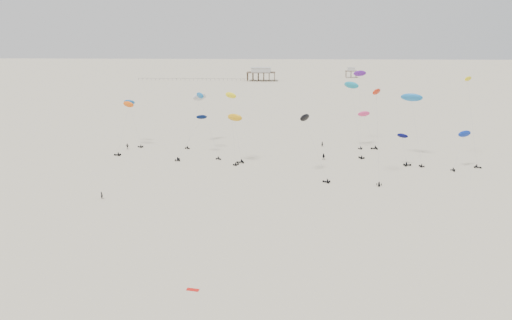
# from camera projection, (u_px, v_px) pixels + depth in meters

# --- Properties ---
(ground_plane) EXTENTS (900.00, 900.00, 0.00)m
(ground_plane) POSITION_uv_depth(u_px,v_px,m) (269.00, 113.00, 223.53)
(ground_plane) COLOR beige
(pavilion_main) EXTENTS (21.00, 13.00, 9.80)m
(pavilion_main) POSITION_uv_depth(u_px,v_px,m) (261.00, 75.00, 368.03)
(pavilion_main) COLOR brown
(pavilion_main) RESTS_ON ground
(pavilion_small) EXTENTS (9.00, 7.00, 8.00)m
(pavilion_small) POSITION_uv_depth(u_px,v_px,m) (351.00, 73.00, 393.67)
(pavilion_small) COLOR brown
(pavilion_small) RESTS_ON ground
(pier_fence) EXTENTS (80.20, 0.20, 1.50)m
(pier_fence) POSITION_uv_depth(u_px,v_px,m) (191.00, 79.00, 371.52)
(pier_fence) COLOR black
(pier_fence) RESTS_ON ground
(rig_0) EXTENTS (6.40, 7.15, 10.48)m
(rig_0) POSITION_uv_depth(u_px,v_px,m) (463.00, 140.00, 131.94)
(rig_0) COLOR black
(rig_0) RESTS_ON ground
(rig_1) EXTENTS (7.85, 12.83, 15.22)m
(rig_1) POSITION_uv_depth(u_px,v_px,m) (191.00, 136.00, 144.62)
(rig_1) COLOR black
(rig_1) RESTS_ON ground
(rig_2) EXTENTS (8.08, 12.88, 16.88)m
(rig_2) POSITION_uv_depth(u_px,v_px,m) (309.00, 131.00, 124.98)
(rig_2) COLOR black
(rig_2) RESTS_ON ground
(rig_3) EXTENTS (3.48, 12.26, 22.47)m
(rig_3) POSITION_uv_depth(u_px,v_px,m) (377.00, 117.00, 120.38)
(rig_3) COLOR black
(rig_3) RESTS_ON ground
(rig_4) EXTENTS (9.86, 15.97, 21.01)m
(rig_4) POSITION_uv_depth(u_px,v_px,m) (203.00, 106.00, 149.05)
(rig_4) COLOR black
(rig_4) RESTS_ON ground
(rig_5) EXTENTS (4.81, 15.90, 24.71)m
(rig_5) POSITION_uv_depth(u_px,v_px,m) (360.00, 84.00, 160.86)
(rig_5) COLOR black
(rig_5) RESTS_ON ground
(rig_6) EXTENTS (5.79, 15.12, 17.60)m
(rig_6) POSITION_uv_depth(u_px,v_px,m) (199.00, 101.00, 161.68)
(rig_6) COLOR black
(rig_6) RESTS_ON ground
(rig_7) EXTENTS (3.38, 15.78, 24.91)m
(rig_7) POSITION_uv_depth(u_px,v_px,m) (471.00, 110.00, 137.62)
(rig_7) COLOR black
(rig_7) RESTS_ON ground
(rig_8) EXTENTS (5.67, 18.11, 22.82)m
(rig_8) POSITION_uv_depth(u_px,v_px,m) (353.00, 94.00, 150.69)
(rig_8) COLOR black
(rig_8) RESTS_ON ground
(rig_9) EXTENTS (8.31, 10.07, 15.20)m
(rig_9) POSITION_uv_depth(u_px,v_px,m) (132.00, 112.00, 160.30)
(rig_9) COLOR black
(rig_9) RESTS_ON ground
(rig_10) EXTENTS (6.19, 9.25, 11.65)m
(rig_10) POSITION_uv_depth(u_px,v_px,m) (367.00, 124.00, 157.43)
(rig_10) COLOR black
(rig_10) RESTS_ON ground
(rig_11) EXTENTS (4.27, 3.88, 8.87)m
(rig_11) POSITION_uv_depth(u_px,v_px,m) (405.00, 149.00, 134.90)
(rig_11) COLOR black
(rig_11) RESTS_ON ground
(rig_12) EXTENTS (5.26, 3.97, 13.74)m
(rig_12) POSITION_uv_depth(u_px,v_px,m) (236.00, 128.00, 136.70)
(rig_12) COLOR black
(rig_12) RESTS_ON ground
(rig_13) EXTENTS (6.86, 16.64, 20.44)m
(rig_13) POSITION_uv_depth(u_px,v_px,m) (412.00, 101.00, 142.11)
(rig_13) COLOR black
(rig_13) RESTS_ON ground
(rig_14) EXTENTS (4.82, 7.42, 19.65)m
(rig_14) POSITION_uv_depth(u_px,v_px,m) (232.00, 107.00, 135.41)
(rig_14) COLOR black
(rig_14) RESTS_ON ground
(rig_15) EXTENTS (4.93, 16.42, 17.95)m
(rig_15) POSITION_uv_depth(u_px,v_px,m) (126.00, 114.00, 154.22)
(rig_15) COLOR black
(rig_15) RESTS_ON ground
(spectator_0) EXTENTS (0.84, 0.78, 1.91)m
(spectator_0) POSITION_uv_depth(u_px,v_px,m) (102.00, 199.00, 108.66)
(spectator_0) COLOR black
(spectator_0) RESTS_ON ground
(spectator_1) EXTENTS (1.23, 1.02, 2.18)m
(spectator_1) POSITION_uv_depth(u_px,v_px,m) (324.00, 160.00, 141.64)
(spectator_1) COLOR black
(spectator_1) RESTS_ON ground
(spectator_2) EXTENTS (1.36, 0.86, 2.17)m
(spectator_2) POSITION_uv_depth(u_px,v_px,m) (127.00, 149.00, 154.50)
(spectator_2) COLOR black
(spectator_2) RESTS_ON ground
(spectator_3) EXTENTS (0.82, 0.70, 1.90)m
(spectator_3) POSITION_uv_depth(u_px,v_px,m) (322.00, 146.00, 158.17)
(spectator_3) COLOR black
(spectator_3) RESTS_ON ground
(grounded_kite_b) EXTENTS (1.90, 1.01, 0.07)m
(grounded_kite_b) POSITION_uv_depth(u_px,v_px,m) (193.00, 290.00, 70.35)
(grounded_kite_b) COLOR red
(grounded_kite_b) RESTS_ON ground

